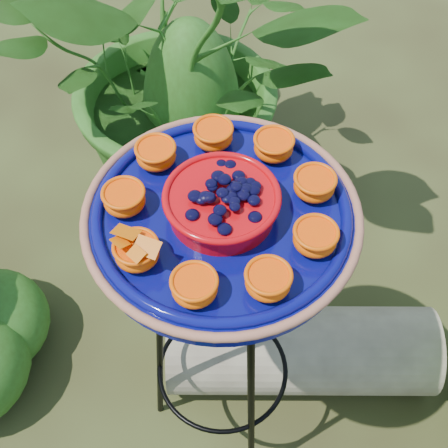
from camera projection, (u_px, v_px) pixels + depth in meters
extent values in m
plane|color=black|center=(214.00, 409.00, 1.65)|extent=(20.00, 20.00, 0.00)
torus|color=black|center=(222.00, 232.00, 1.00)|extent=(0.26, 0.26, 0.01)
torus|color=black|center=(223.00, 369.00, 1.42)|extent=(0.32, 0.32, 0.01)
cylinder|color=black|center=(256.00, 300.00, 1.39)|extent=(0.02, 0.08, 0.81)
cylinder|color=black|center=(160.00, 341.00, 1.33)|extent=(0.07, 0.06, 0.81)
cylinder|color=black|center=(251.00, 400.00, 1.25)|extent=(0.08, 0.05, 0.81)
cylinder|color=#080A5F|center=(222.00, 220.00, 0.97)|extent=(0.45, 0.45, 0.04)
torus|color=#AF744F|center=(222.00, 214.00, 0.96)|extent=(0.44, 0.44, 0.01)
torus|color=#080A5F|center=(222.00, 212.00, 0.96)|extent=(0.40, 0.40, 0.02)
cylinder|color=#BF070C|center=(222.00, 205.00, 0.94)|extent=(0.18, 0.18, 0.04)
torus|color=#BF070C|center=(222.00, 196.00, 0.92)|extent=(0.18, 0.18, 0.01)
ellipsoid|color=black|center=(222.00, 194.00, 0.92)|extent=(0.14, 0.14, 0.03)
ellipsoid|color=#FF6D02|center=(315.00, 240.00, 0.91)|extent=(0.06, 0.06, 0.03)
cylinder|color=#FF6105|center=(316.00, 233.00, 0.89)|extent=(0.06, 0.06, 0.01)
ellipsoid|color=#FF6D02|center=(314.00, 186.00, 0.97)|extent=(0.06, 0.06, 0.03)
cylinder|color=#FF6105|center=(315.00, 180.00, 0.96)|extent=(0.06, 0.06, 0.01)
ellipsoid|color=#FF6D02|center=(273.00, 148.00, 1.02)|extent=(0.06, 0.06, 0.03)
cylinder|color=#FF6105|center=(274.00, 141.00, 1.01)|extent=(0.06, 0.06, 0.01)
ellipsoid|color=#FF6D02|center=(213.00, 137.00, 1.03)|extent=(0.06, 0.06, 0.03)
cylinder|color=#FF6105|center=(213.00, 130.00, 1.02)|extent=(0.06, 0.06, 0.01)
ellipsoid|color=#FF6D02|center=(156.00, 156.00, 1.01)|extent=(0.06, 0.06, 0.03)
cylinder|color=#FF6105|center=(155.00, 149.00, 0.99)|extent=(0.06, 0.06, 0.01)
ellipsoid|color=#FF6D02|center=(125.00, 201.00, 0.95)|extent=(0.06, 0.06, 0.03)
cylinder|color=#FF6105|center=(123.00, 194.00, 0.94)|extent=(0.06, 0.06, 0.01)
ellipsoid|color=#FF6D02|center=(137.00, 254.00, 0.89)|extent=(0.06, 0.06, 0.03)
cylinder|color=#FF6105|center=(136.00, 247.00, 0.88)|extent=(0.06, 0.06, 0.01)
ellipsoid|color=#FF6D02|center=(195.00, 288.00, 0.86)|extent=(0.06, 0.06, 0.03)
cylinder|color=#FF6105|center=(194.00, 282.00, 0.84)|extent=(0.06, 0.06, 0.01)
ellipsoid|color=#FF6D02|center=(268.00, 282.00, 0.86)|extent=(0.06, 0.06, 0.03)
cylinder|color=#FF6105|center=(269.00, 276.00, 0.85)|extent=(0.06, 0.06, 0.01)
cylinder|color=black|center=(135.00, 243.00, 0.87)|extent=(0.01, 0.03, 0.00)
cube|color=orange|center=(126.00, 232.00, 0.88)|extent=(0.04, 0.04, 0.01)
cube|color=orange|center=(147.00, 247.00, 0.86)|extent=(0.04, 0.04, 0.01)
cylinder|color=tan|center=(300.00, 350.00, 1.63)|extent=(0.67, 0.61, 0.23)
imported|color=#284F15|center=(190.00, 65.00, 1.73)|extent=(1.16, 1.10, 1.00)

